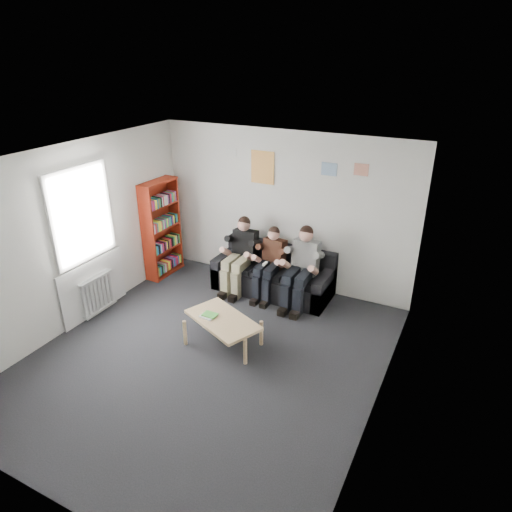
# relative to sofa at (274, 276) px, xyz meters

# --- Properties ---
(room_shell) EXTENTS (5.00, 5.00, 5.00)m
(room_shell) POSITION_rel_sofa_xyz_m (-0.01, -2.12, 1.07)
(room_shell) COLOR black
(room_shell) RESTS_ON ground
(sofa) EXTENTS (2.01, 0.82, 0.78)m
(sofa) POSITION_rel_sofa_xyz_m (0.00, 0.00, 0.00)
(sofa) COLOR black
(sofa) RESTS_ON ground
(bookshelf) EXTENTS (0.27, 0.80, 1.77)m
(bookshelf) POSITION_rel_sofa_xyz_m (-2.10, -0.29, 0.61)
(bookshelf) COLOR maroon
(bookshelf) RESTS_ON ground
(coffee_table) EXTENTS (1.08, 0.59, 0.43)m
(coffee_table) POSITION_rel_sofa_xyz_m (0.02, -1.76, 0.10)
(coffee_table) COLOR #D9B07D
(coffee_table) RESTS_ON ground
(game_cases) EXTENTS (0.22, 0.18, 0.03)m
(game_cases) POSITION_rel_sofa_xyz_m (-0.18, -1.80, 0.17)
(game_cases) COLOR white
(game_cases) RESTS_ON coffee_table
(person_left) EXTENTS (0.40, 0.87, 1.28)m
(person_left) POSITION_rel_sofa_xyz_m (-0.56, -0.19, 0.35)
(person_left) COLOR black
(person_left) RESTS_ON sofa
(person_middle) EXTENTS (0.36, 0.78, 1.20)m
(person_middle) POSITION_rel_sofa_xyz_m (0.00, -0.19, 0.32)
(person_middle) COLOR #462217
(person_middle) RESTS_ON sofa
(person_right) EXTENTS (0.42, 0.90, 1.31)m
(person_right) POSITION_rel_sofa_xyz_m (0.56, -0.19, 0.36)
(person_right) COLOR white
(person_right) RESTS_ON sofa
(radiator) EXTENTS (0.10, 0.64, 0.60)m
(radiator) POSITION_rel_sofa_xyz_m (-2.16, -1.92, 0.07)
(radiator) COLOR silver
(radiator) RESTS_ON ground
(window) EXTENTS (0.05, 1.30, 2.36)m
(window) POSITION_rel_sofa_xyz_m (-2.23, -1.92, 0.75)
(window) COLOR white
(window) RESTS_ON room_shell
(poster_large) EXTENTS (0.42, 0.01, 0.55)m
(poster_large) POSITION_rel_sofa_xyz_m (-0.41, 0.37, 1.77)
(poster_large) COLOR #EFC254
(poster_large) RESTS_ON room_shell
(poster_blue) EXTENTS (0.25, 0.01, 0.20)m
(poster_blue) POSITION_rel_sofa_xyz_m (0.74, 0.37, 1.87)
(poster_blue) COLOR #3B84CB
(poster_blue) RESTS_ON room_shell
(poster_pink) EXTENTS (0.22, 0.01, 0.18)m
(poster_pink) POSITION_rel_sofa_xyz_m (1.24, 0.37, 1.92)
(poster_pink) COLOR #BB3A8C
(poster_pink) RESTS_ON room_shell
(poster_sign) EXTENTS (0.20, 0.01, 0.14)m
(poster_sign) POSITION_rel_sofa_xyz_m (-1.01, 0.37, 1.97)
(poster_sign) COLOR white
(poster_sign) RESTS_ON room_shell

